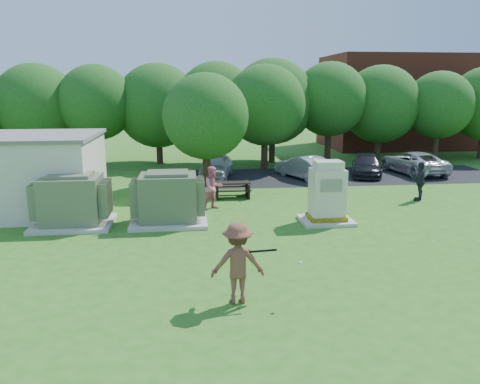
{
  "coord_description": "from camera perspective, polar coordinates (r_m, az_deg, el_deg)",
  "views": [
    {
      "loc": [
        -1.96,
        -13.7,
        5.31
      ],
      "look_at": [
        0.0,
        4.0,
        1.3
      ],
      "focal_mm": 35.0,
      "sensor_mm": 36.0,
      "label": 1
    }
  ],
  "objects": [
    {
      "name": "parking_strip",
      "position": [
        29.12,
        11.72,
        1.93
      ],
      "size": [
        20.0,
        6.0,
        0.01
      ],
      "primitive_type": "cube",
      "color": "#232326",
      "rests_on": "ground"
    },
    {
      "name": "brick_building",
      "position": [
        45.35,
        20.14,
        10.29
      ],
      "size": [
        15.0,
        8.0,
        8.0
      ],
      "primitive_type": "cube",
      "color": "maroon",
      "rests_on": "ground"
    },
    {
      "name": "ground",
      "position": [
        14.82,
        1.72,
        -8.31
      ],
      "size": [
        120.0,
        120.0,
        0.0
      ],
      "primitive_type": "plane",
      "color": "#2D6619",
      "rests_on": "ground"
    },
    {
      "name": "person_at_picnic",
      "position": [
        20.61,
        -3.29,
        0.5
      ],
      "size": [
        1.18,
        1.11,
        1.93
      ],
      "primitive_type": "imported",
      "rotation": [
        0.0,
        0.0,
        0.54
      ],
      "color": "pink",
      "rests_on": "ground"
    },
    {
      "name": "picnic_table",
      "position": [
        22.96,
        -0.94,
        0.52
      ],
      "size": [
        1.75,
        1.32,
        0.75
      ],
      "color": "black",
      "rests_on": "ground"
    },
    {
      "name": "car_silver_b",
      "position": [
        31.24,
        20.35,
        3.4
      ],
      "size": [
        2.95,
        5.24,
        1.38
      ],
      "primitive_type": "imported",
      "rotation": [
        0.0,
        0.0,
        3.28
      ],
      "color": "silver",
      "rests_on": "ground"
    },
    {
      "name": "transformer_right",
      "position": [
        18.73,
        -8.72,
        -0.86
      ],
      "size": [
        3.0,
        2.4,
        2.07
      ],
      "color": "beige",
      "rests_on": "ground"
    },
    {
      "name": "car_white",
      "position": [
        27.91,
        -2.92,
        3.16
      ],
      "size": [
        2.48,
        4.32,
        1.38
      ],
      "primitive_type": "imported",
      "rotation": [
        0.0,
        0.0,
        -0.22
      ],
      "color": "silver",
      "rests_on": "ground"
    },
    {
      "name": "tree_row",
      "position": [
        32.43,
        0.26,
        10.66
      ],
      "size": [
        41.3,
        13.3,
        7.3
      ],
      "color": "#47301E",
      "rests_on": "ground"
    },
    {
      "name": "car_dark",
      "position": [
        29.64,
        15.16,
        3.15
      ],
      "size": [
        3.1,
        4.61,
        1.24
      ],
      "primitive_type": "imported",
      "rotation": [
        0.0,
        0.0,
        -0.35
      ],
      "color": "black",
      "rests_on": "ground"
    },
    {
      "name": "generator_cabinet",
      "position": [
        18.87,
        10.56,
        -0.45
      ],
      "size": [
        2.04,
        1.67,
        2.49
      ],
      "color": "beige",
      "rests_on": "ground"
    },
    {
      "name": "batter",
      "position": [
        11.75,
        -0.28,
        -8.65
      ],
      "size": [
        1.35,
        0.8,
        2.07
      ],
      "primitive_type": "imported",
      "rotation": [
        0.0,
        0.0,
        3.12
      ],
      "color": "brown",
      "rests_on": "ground"
    },
    {
      "name": "person_walking_right",
      "position": [
        23.78,
        21.13,
        1.24
      ],
      "size": [
        1.02,
        1.15,
        1.88
      ],
      "primitive_type": "imported",
      "rotation": [
        0.0,
        0.0,
        4.07
      ],
      "color": "#26262C",
      "rests_on": "ground"
    },
    {
      "name": "transformer_left",
      "position": [
        19.25,
        -19.79,
        -1.1
      ],
      "size": [
        3.0,
        2.4,
        2.07
      ],
      "color": "beige",
      "rests_on": "ground"
    },
    {
      "name": "batting_equipment",
      "position": [
        11.64,
        2.91,
        -7.44
      ],
      "size": [
        1.5,
        0.32,
        0.36
      ],
      "color": "black",
      "rests_on": "ground"
    },
    {
      "name": "car_silver_a",
      "position": [
        27.93,
        7.83,
        3.03
      ],
      "size": [
        2.97,
        4.34,
        1.36
      ],
      "primitive_type": "imported",
      "rotation": [
        0.0,
        0.0,
        3.56
      ],
      "color": "#AEAFB3",
      "rests_on": "ground"
    }
  ]
}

